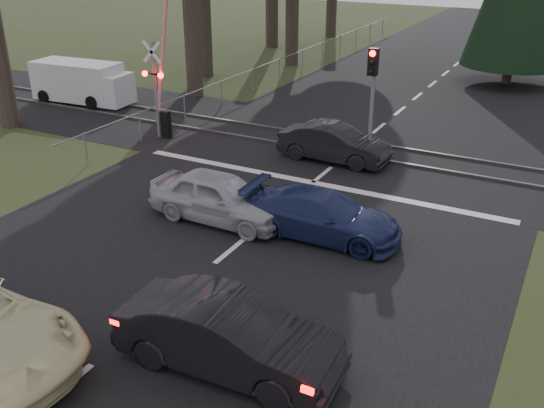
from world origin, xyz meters
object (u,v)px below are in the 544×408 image
Objects in this scene: traffic_signal_center at (372,87)px; dark_car_far at (334,143)px; blue_sedan at (322,215)px; silver_car at (220,197)px; crossing_signal at (160,87)px; white_van at (84,83)px; dark_hatchback at (229,336)px.

dark_car_far is at bearing -170.49° from traffic_signal_center.
silver_car is at bearing 96.55° from blue_sedan.
dark_car_far is (1.02, 6.06, -0.05)m from silver_car.
crossing_signal reaches higher than white_van.
crossing_signal is 1.59× the size of blue_sedan.
crossing_signal is 8.36m from traffic_signal_center.
crossing_signal is at bearing 59.66° from blue_sedan.
traffic_signal_center is 1.03× the size of dark_car_far.
white_van reaches higher than dark_car_far.
crossing_signal is 1.67× the size of silver_car.
crossing_signal is at bearing -25.99° from white_van.
crossing_signal is at bearing -173.85° from traffic_signal_center.
dark_hatchback is at bearing -43.81° from white_van.
crossing_signal is 1.70× the size of traffic_signal_center.
blue_sedan is at bearing 3.09° from dark_hatchback.
traffic_signal_center is 6.97m from silver_car.
dark_car_far reaches higher than blue_sedan.
traffic_signal_center is 6.27m from blue_sedan.
crossing_signal reaches higher than blue_sedan.
silver_car is at bearing -109.50° from traffic_signal_center.
dark_hatchback is 1.00× the size of blue_sedan.
dark_car_far is (7.07, 0.69, -1.40)m from crossing_signal.
crossing_signal is at bearing 49.13° from silver_car.
traffic_signal_center reaches higher than white_van.
blue_sedan is at bearing -28.66° from crossing_signal.
dark_car_far is at bearing 17.57° from blue_sedan.
crossing_signal is 7.22m from white_van.
crossing_signal is 10.40m from blue_sedan.
silver_car is 0.95× the size of blue_sedan.
dark_hatchback is 0.88× the size of white_van.
blue_sedan is 1.09× the size of dark_car_far.
silver_car is 1.04× the size of dark_car_far.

